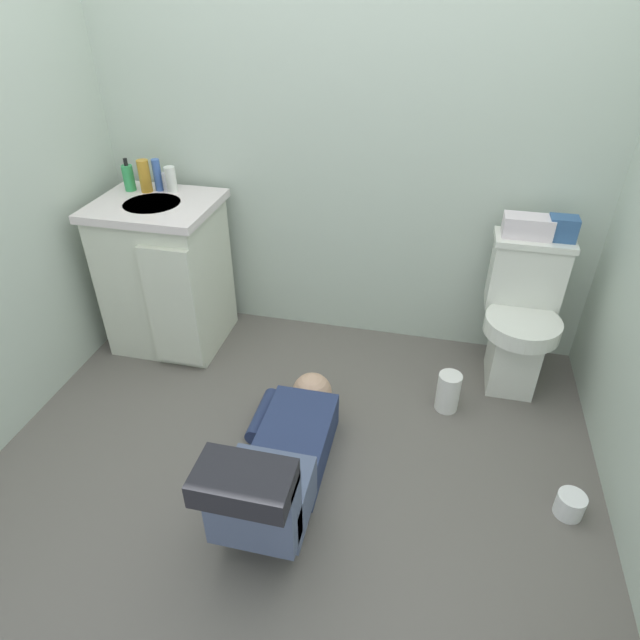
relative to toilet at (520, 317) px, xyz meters
name	(u,v)px	position (x,y,z in m)	size (l,w,h in m)	color
ground_plane	(292,468)	(-0.93, -0.83, -0.39)	(3.06, 3.18, 0.04)	#615C55
wall_back	(348,115)	(-0.93, 0.30, 0.83)	(2.72, 0.08, 2.40)	#B8C6B5
toilet	(520,317)	(0.00, 0.00, 0.00)	(0.36, 0.46, 0.75)	silver
vanity_cabinet	(166,274)	(-1.83, -0.07, 0.05)	(0.60, 0.53, 0.82)	silver
faucet	(165,182)	(-1.83, 0.08, 0.50)	(0.02, 0.02, 0.10)	silver
person_plumber	(280,461)	(-0.94, -0.97, -0.19)	(0.39, 1.06, 0.52)	navy
tissue_box	(528,226)	(-0.05, 0.09, 0.43)	(0.22, 0.11, 0.10)	silver
toiletry_bag	(563,228)	(0.11, 0.09, 0.44)	(0.12, 0.09, 0.11)	#33598C
soap_dispenser	(129,177)	(-2.02, 0.06, 0.52)	(0.06, 0.06, 0.17)	#339D55
bottle_amber	(145,176)	(-1.93, 0.06, 0.53)	(0.06, 0.06, 0.16)	gold
bottle_blue	(157,175)	(-1.88, 0.09, 0.53)	(0.04, 0.04, 0.16)	#4166B3
bottle_white	(171,179)	(-1.81, 0.10, 0.52)	(0.06, 0.06, 0.13)	white
paper_towel_roll	(448,392)	(-0.30, -0.32, -0.27)	(0.11, 0.11, 0.20)	white
toilet_paper_roll	(570,505)	(0.19, -0.83, -0.32)	(0.11, 0.11, 0.10)	white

